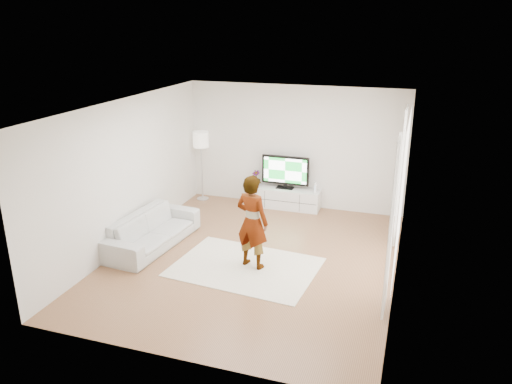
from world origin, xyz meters
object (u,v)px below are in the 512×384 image
(media_console, at_px, (285,198))
(floor_lamp, at_px, (201,143))
(player, at_px, (252,222))
(sofa, at_px, (152,230))
(television, at_px, (285,171))
(rug, at_px, (245,267))

(media_console, bearing_deg, floor_lamp, -178.18)
(player, height_order, floor_lamp, player)
(media_console, relative_size, floor_lamp, 0.99)
(player, relative_size, sofa, 0.76)
(media_console, bearing_deg, sofa, -123.67)
(sofa, bearing_deg, television, -28.41)
(media_console, height_order, rug, media_console)
(rug, distance_m, sofa, 2.04)
(sofa, relative_size, floor_lamp, 1.32)
(media_console, relative_size, sofa, 0.75)
(television, xyz_separation_m, player, (0.23, -3.05, -0.03))
(television, bearing_deg, player, -85.72)
(player, relative_size, floor_lamp, 1.01)
(player, distance_m, sofa, 2.17)
(television, height_order, sofa, television)
(rug, xyz_separation_m, floor_lamp, (-2.17, 3.05, 1.40))
(player, bearing_deg, media_console, -70.61)
(television, distance_m, floor_lamp, 2.11)
(rug, distance_m, floor_lamp, 3.99)
(rug, bearing_deg, player, 38.48)
(media_console, xyz_separation_m, floor_lamp, (-2.04, -0.06, 1.18))
(sofa, bearing_deg, floor_lamp, 8.65)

